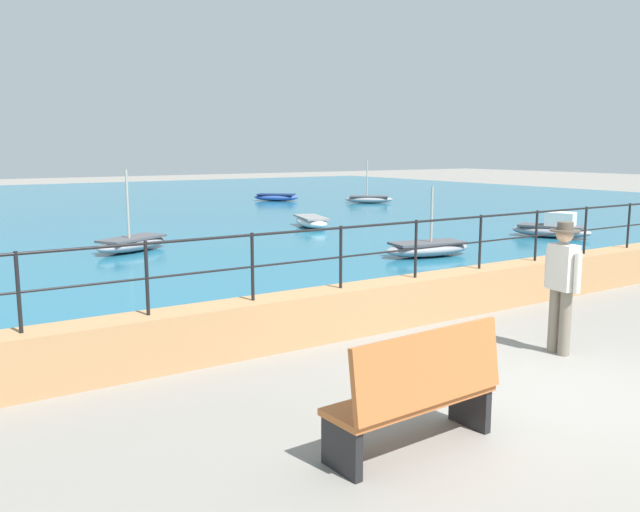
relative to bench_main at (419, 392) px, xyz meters
The scene contains 12 objects.
ground_plane 2.35m from the bench_main, ahead, with size 120.00×120.00×0.00m, color gray.
promenade_wall 4.11m from the bench_main, 56.46° to the left, with size 20.00×0.56×0.70m, color tan.
railing 4.17m from the bench_main, 56.46° to the left, with size 18.44×0.04×0.90m.
lake_water 26.17m from the bench_main, 85.03° to the left, with size 64.00×44.32×0.06m, color #236B89.
bench_main is the anchor object (origin of this frame).
person_walking 3.68m from the bench_main, 18.06° to the left, with size 0.38×0.57×1.75m.
boat_1 10.60m from the bench_main, 47.05° to the left, with size 2.42×1.27×1.71m.
boat_2 27.95m from the bench_main, 63.00° to the left, with size 2.25×2.28×0.36m.
boat_3 16.59m from the bench_main, 60.69° to the left, with size 1.51×2.46×0.36m.
boat_4 15.23m from the bench_main, 33.12° to the left, with size 1.78×2.47×0.76m.
boat_5 26.49m from the bench_main, 53.40° to the left, with size 2.38×2.10×2.09m.
boat_6 12.65m from the bench_main, 83.58° to the left, with size 2.44×1.92×2.09m.
Camera 1 is at (-6.05, -4.37, 2.68)m, focal length 36.98 mm.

